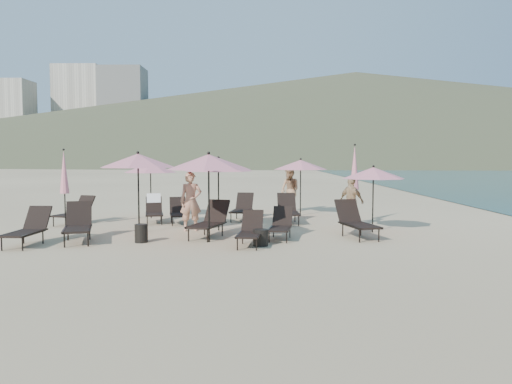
{
  "coord_description": "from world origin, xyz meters",
  "views": [
    {
      "loc": [
        0.3,
        -13.39,
        2.28
      ],
      "look_at": [
        0.18,
        3.5,
        1.1
      ],
      "focal_mm": 35.0,
      "sensor_mm": 36.0,
      "label": 1
    }
  ],
  "objects_px": {
    "lounger_3": "(250,230)",
    "beachgoer_a": "(191,201)",
    "lounger_6": "(75,211)",
    "lounger_0": "(28,228)",
    "umbrella_open_5": "(209,162)",
    "umbrella_closed_0": "(354,168)",
    "umbrella_open_3": "(150,168)",
    "umbrella_open_4": "(301,165)",
    "lounger_2": "(210,221)",
    "umbrella_open_2": "(373,173)",
    "beachgoer_b": "(290,190)",
    "lounger_1": "(78,224)",
    "lounger_8": "(178,212)",
    "umbrella_closed_1": "(64,172)",
    "lounger_10": "(288,209)",
    "umbrella_open_1": "(218,165)",
    "umbrella_open_0": "(138,161)",
    "lounger_5": "(356,221)",
    "side_table_0": "(141,233)",
    "lounger_4": "(281,225)",
    "lounger_7": "(154,209)",
    "lounger_9": "(242,208)",
    "side_table_1": "(261,238)",
    "beachgoer_c": "(352,202)"
  },
  "relations": [
    {
      "from": "umbrella_open_0",
      "to": "umbrella_closed_0",
      "type": "distance_m",
      "value": 7.22
    },
    {
      "from": "lounger_5",
      "to": "umbrella_open_1",
      "type": "relative_size",
      "value": 0.82
    },
    {
      "from": "lounger_4",
      "to": "side_table_1",
      "type": "bearing_deg",
      "value": -108.0
    },
    {
      "from": "umbrella_open_5",
      "to": "umbrella_closed_0",
      "type": "height_order",
      "value": "umbrella_closed_0"
    },
    {
      "from": "umbrella_closed_0",
      "to": "umbrella_open_0",
      "type": "bearing_deg",
      "value": -162.35
    },
    {
      "from": "lounger_6",
      "to": "lounger_0",
      "type": "bearing_deg",
      "value": -67.11
    },
    {
      "from": "lounger_4",
      "to": "lounger_8",
      "type": "distance_m",
      "value": 4.73
    },
    {
      "from": "lounger_2",
      "to": "lounger_7",
      "type": "height_order",
      "value": "lounger_2"
    },
    {
      "from": "lounger_0",
      "to": "side_table_1",
      "type": "relative_size",
      "value": 3.98
    },
    {
      "from": "umbrella_open_5",
      "to": "umbrella_open_1",
      "type": "bearing_deg",
      "value": 87.89
    },
    {
      "from": "lounger_3",
      "to": "beachgoer_b",
      "type": "relative_size",
      "value": 0.84
    },
    {
      "from": "lounger_3",
      "to": "lounger_4",
      "type": "distance_m",
      "value": 1.35
    },
    {
      "from": "lounger_3",
      "to": "beachgoer_a",
      "type": "xyz_separation_m",
      "value": [
        -1.89,
        2.58,
        0.51
      ]
    },
    {
      "from": "umbrella_closed_0",
      "to": "beachgoer_b",
      "type": "relative_size",
      "value": 1.48
    },
    {
      "from": "beachgoer_a",
      "to": "umbrella_open_3",
      "type": "bearing_deg",
      "value": 110.16
    },
    {
      "from": "lounger_1",
      "to": "lounger_2",
      "type": "bearing_deg",
      "value": -3.84
    },
    {
      "from": "lounger_6",
      "to": "umbrella_open_3",
      "type": "bearing_deg",
      "value": 55.11
    },
    {
      "from": "lounger_9",
      "to": "umbrella_open_4",
      "type": "height_order",
      "value": "umbrella_open_4"
    },
    {
      "from": "lounger_4",
      "to": "lounger_6",
      "type": "distance_m",
      "value": 7.54
    },
    {
      "from": "umbrella_closed_1",
      "to": "beachgoer_a",
      "type": "xyz_separation_m",
      "value": [
        4.25,
        -0.85,
        -0.87
      ]
    },
    {
      "from": "lounger_9",
      "to": "side_table_0",
      "type": "bearing_deg",
      "value": -109.25
    },
    {
      "from": "lounger_8",
      "to": "umbrella_closed_0",
      "type": "distance_m",
      "value": 6.24
    },
    {
      "from": "lounger_2",
      "to": "lounger_3",
      "type": "height_order",
      "value": "lounger_2"
    },
    {
      "from": "lounger_8",
      "to": "umbrella_open_1",
      "type": "height_order",
      "value": "umbrella_open_1"
    },
    {
      "from": "beachgoer_a",
      "to": "lounger_3",
      "type": "bearing_deg",
      "value": -64.84
    },
    {
      "from": "lounger_2",
      "to": "umbrella_open_2",
      "type": "height_order",
      "value": "umbrella_open_2"
    },
    {
      "from": "lounger_1",
      "to": "side_table_1",
      "type": "xyz_separation_m",
      "value": [
        4.93,
        -0.59,
        -0.27
      ]
    },
    {
      "from": "lounger_8",
      "to": "beachgoer_a",
      "type": "height_order",
      "value": "beachgoer_a"
    },
    {
      "from": "umbrella_open_4",
      "to": "umbrella_closed_0",
      "type": "relative_size",
      "value": 0.82
    },
    {
      "from": "lounger_6",
      "to": "umbrella_open_1",
      "type": "height_order",
      "value": "umbrella_open_1"
    },
    {
      "from": "lounger_4",
      "to": "umbrella_open_3",
      "type": "height_order",
      "value": "umbrella_open_3"
    },
    {
      "from": "lounger_5",
      "to": "lounger_10",
      "type": "relative_size",
      "value": 1.08
    },
    {
      "from": "side_table_0",
      "to": "lounger_3",
      "type": "bearing_deg",
      "value": -8.58
    },
    {
      "from": "lounger_8",
      "to": "lounger_10",
      "type": "xyz_separation_m",
      "value": [
        3.8,
        0.11,
        0.06
      ]
    },
    {
      "from": "lounger_2",
      "to": "umbrella_open_0",
      "type": "distance_m",
      "value": 2.89
    },
    {
      "from": "umbrella_open_3",
      "to": "beachgoer_a",
      "type": "distance_m",
      "value": 3.86
    },
    {
      "from": "umbrella_open_1",
      "to": "side_table_0",
      "type": "relative_size",
      "value": 4.7
    },
    {
      "from": "lounger_7",
      "to": "lounger_3",
      "type": "bearing_deg",
      "value": -65.77
    },
    {
      "from": "lounger_10",
      "to": "lounger_0",
      "type": "bearing_deg",
      "value": -149.84
    },
    {
      "from": "lounger_5",
      "to": "beachgoer_c",
      "type": "height_order",
      "value": "beachgoer_c"
    },
    {
      "from": "lounger_5",
      "to": "lounger_7",
      "type": "xyz_separation_m",
      "value": [
        -6.45,
        3.29,
        -0.02
      ]
    },
    {
      "from": "lounger_6",
      "to": "lounger_7",
      "type": "xyz_separation_m",
      "value": [
        2.6,
        0.5,
        0.03
      ]
    },
    {
      "from": "lounger_6",
      "to": "side_table_0",
      "type": "height_order",
      "value": "lounger_6"
    },
    {
      "from": "lounger_5",
      "to": "side_table_1",
      "type": "relative_size",
      "value": 4.47
    },
    {
      "from": "umbrella_open_2",
      "to": "lounger_10",
      "type": "bearing_deg",
      "value": 137.98
    },
    {
      "from": "side_table_0",
      "to": "umbrella_open_4",
      "type": "bearing_deg",
      "value": 52.53
    },
    {
      "from": "umbrella_closed_0",
      "to": "lounger_9",
      "type": "bearing_deg",
      "value": 165.58
    },
    {
      "from": "umbrella_open_1",
      "to": "lounger_2",
      "type": "bearing_deg",
      "value": -96.27
    },
    {
      "from": "umbrella_open_4",
      "to": "lounger_8",
      "type": "bearing_deg",
      "value": -152.4
    },
    {
      "from": "umbrella_closed_0",
      "to": "umbrella_open_3",
      "type": "bearing_deg",
      "value": 168.59
    }
  ]
}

